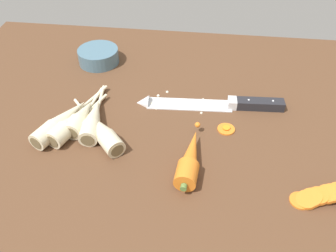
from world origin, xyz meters
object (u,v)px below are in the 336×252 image
Objects in this scene: carrot_slice_stack at (322,195)px; parsnip_outer at (82,116)px; whole_carrot at (190,158)px; parsnip_back at (93,120)px; chefs_knife at (207,104)px; parsnip_mid_right at (102,131)px; prep_bowl at (98,55)px; carrot_slice_stray_near at (226,129)px; parsnip_front at (71,124)px; parsnip_mid_left at (62,121)px.

parsnip_outer is at bearing 162.76° from carrot_slice_stack.
parsnip_back is (-21.91, 9.09, -0.12)cm from whole_carrot.
parsnip_mid_right is at bearing -147.60° from chefs_knife.
parsnip_back is 1.14× the size of parsnip_outer.
whole_carrot is 19.94cm from parsnip_mid_right.
parsnip_outer reaches higher than chefs_knife.
chefs_knife is 3.17× the size of prep_bowl.
carrot_slice_stack is at bearing -17.34° from parsnip_back.
carrot_slice_stack is 23.80cm from carrot_slice_stray_near.
whole_carrot is at bearing -51.71° from prep_bowl.
chefs_knife is at bearing 82.19° from whole_carrot.
chefs_knife is 1.85× the size of parsnip_front.
parsnip_outer is at bearing 29.86° from parsnip_mid_left.
parsnip_front and parsnip_outer have the same top height.
whole_carrot is 29.59cm from parsnip_mid_left.
parsnip_outer reaches higher than carrot_slice_stray_near.
prep_bowl is at bearing 102.91° from parsnip_back.
whole_carrot is 0.97× the size of parsnip_front.
chefs_knife is at bearing 130.83° from carrot_slice_stack.
parsnip_mid_left is at bearing -150.14° from parsnip_outer.
parsnip_front is 2.44cm from parsnip_mid_left.
whole_carrot is at bearing -97.81° from chefs_knife.
carrot_slice_stack is 66.01cm from prep_bowl.
prep_bowl is (-52.00, 40.65, 0.95)cm from carrot_slice_stack.
parsnip_front is 1.71× the size of prep_bowl.
chefs_knife is 31.42cm from parsnip_front.
parsnip_front is 7.23cm from parsnip_mid_right.
parsnip_outer is at bearing -82.87° from prep_bowl.
parsnip_outer is 4.68× the size of carrot_slice_stray_near.
carrot_slice_stray_near is (29.06, 2.36, -1.62)cm from parsnip_back.
chefs_knife is 25.84cm from parsnip_mid_right.
parsnip_mid_right is at bearing 165.80° from carrot_slice_stack.
parsnip_front is 4.70cm from parsnip_back.
chefs_knife is at bearing -27.45° from prep_bowl.
chefs_knife is at bearing 20.69° from parsnip_mid_left.
parsnip_mid_left is 27.71cm from prep_bowl.
parsnip_mid_right is at bearing -50.84° from parsnip_back.
parsnip_mid_right is 4.60× the size of carrot_slice_stray_near.
parsnip_mid_left is 54.21cm from carrot_slice_stack.
carrot_slice_stray_near is (26.26, 5.79, -1.62)cm from parsnip_mid_right.
parsnip_front is at bearing 168.12° from parsnip_mid_right.
parsnip_outer is (3.83, 2.20, 0.00)cm from parsnip_mid_left.
carrot_slice_stack is (52.64, -12.95, -0.78)cm from parsnip_mid_left.
parsnip_outer is (-5.63, 4.22, 0.00)cm from parsnip_mid_right.
prep_bowl reaches higher than carrot_slice_stack.
whole_carrot reaches higher than chefs_knife.
whole_carrot is 27.15cm from parsnip_front.
parsnip_mid_left is at bearing 166.18° from carrot_slice_stack.
parsnip_back is 2.95cm from parsnip_outer.
carrot_slice_stray_near is at bearing 4.65° from parsnip_back.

